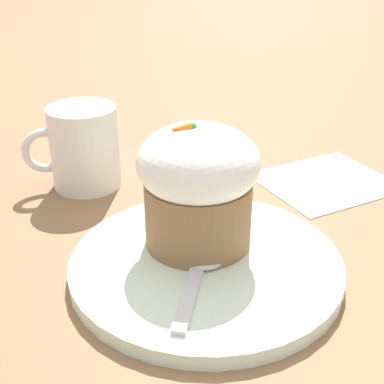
{
  "coord_description": "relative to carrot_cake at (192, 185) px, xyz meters",
  "views": [
    {
      "loc": [
        0.09,
        0.33,
        0.24
      ],
      "look_at": [
        0.0,
        -0.02,
        0.06
      ],
      "focal_mm": 50.0,
      "sensor_mm": 36.0,
      "label": 1
    }
  ],
  "objects": [
    {
      "name": "ground_plane",
      "position": [
        -0.0,
        0.02,
        -0.06
      ],
      "size": [
        4.0,
        4.0,
        0.0
      ],
      "primitive_type": "plane",
      "color": "#846042"
    },
    {
      "name": "dessert_plate",
      "position": [
        -0.0,
        0.02,
        -0.06
      ],
      "size": [
        0.21,
        0.21,
        0.01
      ],
      "color": "silver",
      "rests_on": "ground_plane"
    },
    {
      "name": "carrot_cake",
      "position": [
        0.0,
        0.0,
        0.0
      ],
      "size": [
        0.09,
        0.09,
        0.1
      ],
      "color": "olive",
      "rests_on": "dessert_plate"
    },
    {
      "name": "spoon",
      "position": [
        0.0,
        0.03,
        -0.05
      ],
      "size": [
        0.07,
        0.11,
        0.01
      ],
      "color": "silver",
      "rests_on": "dessert_plate"
    },
    {
      "name": "coffee_cup",
      "position": [
        0.07,
        -0.15,
        -0.02
      ],
      "size": [
        0.1,
        0.07,
        0.08
      ],
      "color": "white",
      "rests_on": "ground_plane"
    },
    {
      "name": "paper_napkin",
      "position": [
        -0.17,
        -0.1,
        -0.06
      ],
      "size": [
        0.15,
        0.14,
        0.0
      ],
      "color": "white",
      "rests_on": "ground_plane"
    }
  ]
}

